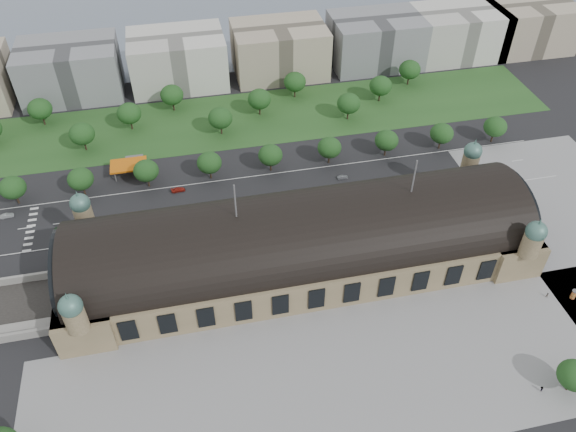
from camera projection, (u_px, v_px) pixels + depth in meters
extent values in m
plane|color=black|center=(301.00, 265.00, 186.35)|extent=(900.00, 900.00, 0.00)
cube|color=#937F5B|center=(301.00, 252.00, 182.34)|extent=(150.00, 40.00, 12.00)
cube|color=#937F5B|center=(88.00, 285.00, 171.85)|extent=(16.00, 43.00, 12.00)
cube|color=#937F5B|center=(491.00, 223.00, 192.82)|extent=(16.00, 43.00, 12.00)
cylinder|color=black|center=(301.00, 239.00, 178.32)|extent=(144.00, 37.60, 37.60)
cylinder|color=black|center=(61.00, 271.00, 165.56)|extent=(1.20, 32.00, 32.00)
cylinder|color=black|center=(513.00, 203.00, 188.41)|extent=(1.20, 32.00, 32.00)
cylinder|color=#937F5B|center=(84.00, 216.00, 180.41)|extent=(6.00, 6.00, 8.00)
sphere|color=#467066|center=(80.00, 203.00, 176.73)|extent=(6.40, 6.40, 6.40)
cone|color=#467066|center=(77.00, 194.00, 174.05)|extent=(1.00, 1.00, 2.50)
cylinder|color=#937F5B|center=(470.00, 164.00, 201.38)|extent=(6.00, 6.00, 8.00)
sphere|color=#467066|center=(473.00, 151.00, 197.70)|extent=(6.40, 6.40, 6.40)
cone|color=#467066|center=(476.00, 142.00, 195.02)|extent=(1.00, 1.00, 2.50)
cylinder|color=#937F5B|center=(76.00, 319.00, 149.91)|extent=(6.00, 6.00, 8.00)
sphere|color=#467066|center=(70.00, 306.00, 146.22)|extent=(6.40, 6.40, 6.40)
cone|color=#467066|center=(66.00, 296.00, 143.55)|extent=(1.00, 1.00, 2.50)
cylinder|color=#937F5B|center=(531.00, 244.00, 170.88)|extent=(6.00, 6.00, 8.00)
sphere|color=#467066|center=(536.00, 231.00, 167.20)|extent=(6.40, 6.40, 6.40)
cone|color=#467066|center=(540.00, 222.00, 164.52)|extent=(1.00, 1.00, 2.50)
cylinder|color=#59595B|center=(235.00, 201.00, 162.14)|extent=(0.50, 0.50, 12.00)
cylinder|color=#59595B|center=(414.00, 176.00, 170.74)|extent=(0.50, 0.50, 12.00)
cube|color=gray|center=(372.00, 373.00, 155.97)|extent=(190.00, 48.00, 0.12)
cube|color=black|center=(226.00, 201.00, 210.82)|extent=(260.00, 26.00, 0.10)
cube|color=#244D1F|center=(221.00, 121.00, 251.54)|extent=(300.00, 45.00, 0.10)
cube|color=#CF600C|center=(128.00, 165.00, 219.62)|extent=(14.00, 9.00, 0.70)
cube|color=#59595B|center=(135.00, 162.00, 226.37)|extent=(7.00, 5.00, 3.20)
cylinder|color=#59595B|center=(115.00, 167.00, 222.76)|extent=(0.50, 0.50, 4.40)
cylinder|color=#59595B|center=(144.00, 164.00, 224.48)|extent=(0.50, 0.50, 4.40)
cylinder|color=#59595B|center=(115.00, 177.00, 218.11)|extent=(0.50, 0.50, 4.40)
cylinder|color=#59595B|center=(144.00, 173.00, 219.83)|extent=(0.50, 0.50, 4.40)
cube|color=gray|center=(70.00, 70.00, 262.39)|extent=(45.00, 32.00, 24.00)
cube|color=silver|center=(178.00, 60.00, 270.21)|extent=(45.00, 32.00, 24.00)
cube|color=tan|center=(280.00, 50.00, 278.04)|extent=(45.00, 32.00, 24.00)
cube|color=gray|center=(375.00, 41.00, 285.86)|extent=(45.00, 32.00, 24.00)
cube|color=silver|center=(457.00, 33.00, 292.90)|extent=(45.00, 32.00, 24.00)
cube|color=tan|center=(527.00, 26.00, 299.16)|extent=(45.00, 32.00, 24.00)
cylinder|color=#2D2116|center=(17.00, 199.00, 208.37)|extent=(0.70, 0.70, 4.32)
ellipsoid|color=#1B4217|center=(13.00, 188.00, 204.84)|extent=(9.60, 9.60, 8.16)
cylinder|color=#2D2116|center=(84.00, 190.00, 212.13)|extent=(0.70, 0.70, 4.32)
ellipsoid|color=#1B4217|center=(80.00, 179.00, 208.59)|extent=(9.60, 9.60, 8.16)
cylinder|color=#2D2116|center=(148.00, 182.00, 215.88)|extent=(0.70, 0.70, 4.32)
ellipsoid|color=#1B4217|center=(146.00, 171.00, 212.35)|extent=(9.60, 9.60, 8.16)
cylinder|color=#2D2116|center=(211.00, 174.00, 219.64)|extent=(0.70, 0.70, 4.32)
ellipsoid|color=#1B4217|center=(209.00, 163.00, 216.11)|extent=(9.60, 9.60, 8.16)
cylinder|color=#2D2116|center=(271.00, 166.00, 223.40)|extent=(0.70, 0.70, 4.32)
ellipsoid|color=#1B4217|center=(270.00, 155.00, 219.86)|extent=(9.60, 9.60, 8.16)
cylinder|color=#2D2116|center=(329.00, 158.00, 227.15)|extent=(0.70, 0.70, 4.32)
ellipsoid|color=#1B4217|center=(329.00, 148.00, 223.62)|extent=(9.60, 9.60, 8.16)
cylinder|color=#2D2116|center=(385.00, 151.00, 230.91)|extent=(0.70, 0.70, 4.32)
ellipsoid|color=#1B4217|center=(387.00, 140.00, 227.37)|extent=(9.60, 9.60, 8.16)
cylinder|color=#2D2116|center=(439.00, 144.00, 234.67)|extent=(0.70, 0.70, 4.32)
ellipsoid|color=#1B4217|center=(442.00, 133.00, 231.13)|extent=(9.60, 9.60, 8.16)
cylinder|color=#2D2116|center=(492.00, 137.00, 238.42)|extent=(0.70, 0.70, 4.32)
ellipsoid|color=#1B4217|center=(495.00, 127.00, 234.89)|extent=(9.60, 9.60, 8.16)
cylinder|color=#2D2116|center=(44.00, 120.00, 248.09)|extent=(0.70, 0.70, 4.68)
ellipsoid|color=#1B4217|center=(40.00, 109.00, 244.26)|extent=(10.40, 10.40, 8.84)
cylinder|color=#2D2116|center=(85.00, 145.00, 233.64)|extent=(0.70, 0.70, 4.68)
ellipsoid|color=#1B4217|center=(82.00, 134.00, 229.81)|extent=(10.40, 10.40, 8.84)
cylinder|color=#2D2116|center=(132.00, 125.00, 245.33)|extent=(0.70, 0.70, 4.68)
ellipsoid|color=#1B4217|center=(129.00, 113.00, 241.50)|extent=(10.40, 10.40, 8.84)
cylinder|color=#2D2116|center=(174.00, 106.00, 257.01)|extent=(0.70, 0.70, 4.68)
ellipsoid|color=#1B4217|center=(172.00, 95.00, 253.18)|extent=(10.40, 10.40, 8.84)
cylinder|color=#2D2116|center=(221.00, 129.00, 242.56)|extent=(0.70, 0.70, 4.68)
ellipsoid|color=#1B4217|center=(220.00, 118.00, 238.73)|extent=(10.40, 10.40, 8.84)
cylinder|color=#2D2116|center=(260.00, 110.00, 254.25)|extent=(0.70, 0.70, 4.68)
ellipsoid|color=#1B4217|center=(259.00, 99.00, 250.42)|extent=(10.40, 10.40, 8.84)
cylinder|color=#2D2116|center=(295.00, 93.00, 265.93)|extent=(0.70, 0.70, 4.68)
ellipsoid|color=#1B4217|center=(295.00, 82.00, 262.11)|extent=(10.40, 10.40, 8.84)
cylinder|color=#2D2116|center=(348.00, 115.00, 251.48)|extent=(0.70, 0.70, 4.68)
ellipsoid|color=#1B4217|center=(349.00, 103.00, 247.65)|extent=(10.40, 10.40, 8.84)
cylinder|color=#2D2116|center=(379.00, 97.00, 263.17)|extent=(0.70, 0.70, 4.68)
ellipsoid|color=#1B4217|center=(381.00, 86.00, 259.34)|extent=(10.40, 10.40, 8.84)
cylinder|color=#2D2116|center=(408.00, 80.00, 274.86)|extent=(0.70, 0.70, 4.68)
ellipsoid|color=#1B4217|center=(410.00, 70.00, 271.03)|extent=(10.40, 10.40, 8.84)
cylinder|color=#2D2116|center=(568.00, 385.00, 150.85)|extent=(0.70, 0.70, 3.96)
ellipsoid|color=#1B4217|center=(575.00, 375.00, 147.61)|extent=(9.00, 9.00, 7.65)
imported|color=gray|center=(7.00, 216.00, 203.41)|extent=(4.78, 2.16, 1.52)
imported|color=black|center=(149.00, 215.00, 203.50)|extent=(5.87, 2.87, 1.61)
imported|color=maroon|center=(178.00, 190.00, 214.46)|extent=(5.45, 2.67, 1.53)
imported|color=#1B2D4E|center=(308.00, 196.00, 211.64)|extent=(4.68, 2.06, 1.57)
imported|color=slate|center=(343.00, 177.00, 220.30)|extent=(4.19, 1.50, 1.38)
imported|color=silver|center=(432.00, 179.00, 219.64)|extent=(5.09, 2.55, 1.38)
imported|color=black|center=(80.00, 246.00, 191.81)|extent=(5.27, 3.75, 1.65)
imported|color=maroon|center=(109.00, 247.00, 191.30)|extent=(6.34, 5.05, 1.60)
imported|color=#1B254E|center=(109.00, 242.00, 193.43)|extent=(5.71, 4.35, 1.54)
imported|color=#5B5C63|center=(159.00, 241.00, 194.02)|extent=(4.01, 3.39, 1.30)
imported|color=#BBBABD|center=(162.00, 234.00, 196.21)|extent=(4.53, 3.27, 1.42)
imported|color=gray|center=(222.00, 231.00, 197.41)|extent=(5.66, 4.71, 1.44)
imported|color=black|center=(227.00, 223.00, 200.47)|extent=(5.12, 3.52, 1.38)
imported|color=red|center=(297.00, 207.00, 205.54)|extent=(12.88, 4.01, 3.53)
imported|color=silver|center=(314.00, 196.00, 210.46)|extent=(11.64, 3.78, 3.18)
imported|color=white|center=(388.00, 194.00, 211.12)|extent=(11.99, 3.92, 3.28)
cylinder|color=red|center=(574.00, 295.00, 174.81)|extent=(1.48, 1.48, 3.16)
cylinder|color=#59595B|center=(575.00, 291.00, 173.68)|extent=(1.79, 1.79, 0.26)
imported|color=gray|center=(547.00, 295.00, 175.58)|extent=(0.99, 0.96, 1.81)
imported|color=gray|center=(541.00, 389.00, 151.14)|extent=(0.92, 1.36, 1.93)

